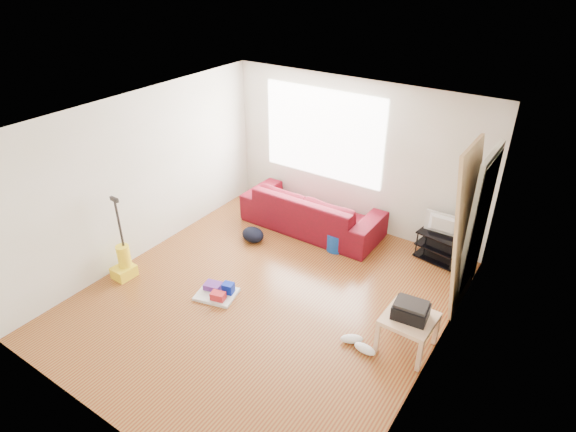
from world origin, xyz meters
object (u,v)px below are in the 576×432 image
Objects in this scene: sofa at (312,228)px; side_table at (409,322)px; bucket at (335,249)px; tv_stand at (439,247)px; cleaning_tray at (218,292)px; backpack at (253,240)px; vacuum at (124,262)px.

sofa is 4.03× the size of side_table.
tv_stand is at bearing 23.64° from bucket.
cleaning_tray is at bearing -168.45° from side_table.
cleaning_tray is at bearing 86.84° from sofa.
bucket is 0.74× the size of backpack.
side_table reaches higher than bucket.
cleaning_tray reaches higher than backpack.
vacuum is (-1.43, -0.41, 0.18)m from cleaning_tray.
sofa is at bearing 143.73° from side_table.
sofa is 1.05m from backpack.
tv_stand is at bearing 48.86° from cleaning_tray.
sofa is at bearing 86.84° from cleaning_tray.
vacuum reaches higher than backpack.
vacuum is (-2.22, -2.32, 0.23)m from bucket.
bucket is at bearing 67.59° from cleaning_tray.
tv_stand reaches higher than bucket.
side_table is 0.47× the size of vacuum.
side_table is 2.60m from cleaning_tray.
sofa reaches higher than backpack.
tv_stand is 2.93m from backpack.
vacuum is at bearing 59.96° from sofa.
sofa is 3.40× the size of tv_stand.
tv_stand reaches higher than cleaning_tray.
vacuum is at bearing -133.64° from bucket.
backpack is at bearing 163.48° from side_table.
bucket is at bearing 151.75° from sofa.
sofa is 1.88× the size of vacuum.
bucket is (-1.43, -0.63, -0.23)m from tv_stand.
bucket is at bearing 49.04° from vacuum.
sofa reaches higher than bucket.
backpack is at bearing -147.32° from tv_stand.
vacuum reaches higher than side_table.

